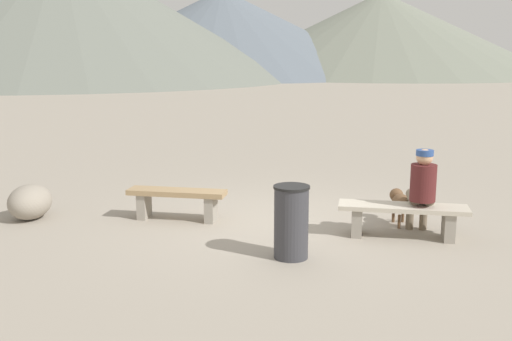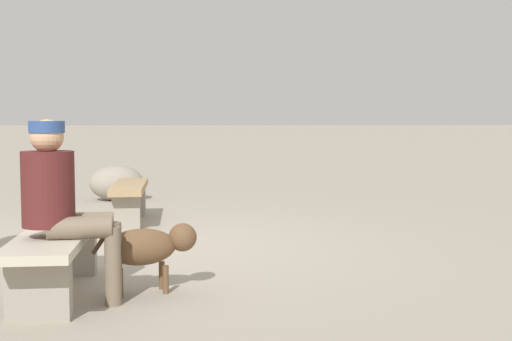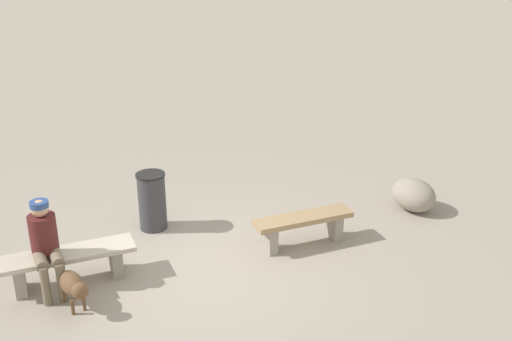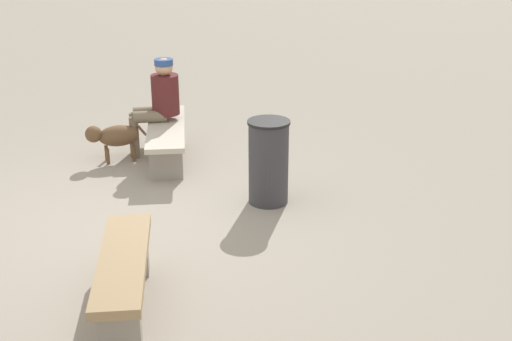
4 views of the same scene
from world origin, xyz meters
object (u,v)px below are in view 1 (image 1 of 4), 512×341
(bench_left, at_px, (177,199))
(bench_right, at_px, (403,215))
(trash_bin, at_px, (291,222))
(boulder, at_px, (30,202))
(seated_person, at_px, (422,185))
(dog, at_px, (401,202))

(bench_left, xyz_separation_m, bench_right, (3.35, -0.13, -0.01))
(trash_bin, bearing_deg, bench_left, 146.87)
(bench_right, xyz_separation_m, trash_bin, (-1.36, -1.17, 0.14))
(trash_bin, xyz_separation_m, boulder, (-4.22, 0.84, -0.19))
(bench_left, relative_size, trash_bin, 1.65)
(bench_left, relative_size, bench_right, 0.86)
(bench_left, distance_m, boulder, 2.28)
(bench_right, xyz_separation_m, seated_person, (0.24, 0.10, 0.41))
(seated_person, distance_m, boulder, 5.86)
(seated_person, height_order, boulder, seated_person)
(bench_left, height_order, seated_person, seated_person)
(bench_left, height_order, dog, dog)
(bench_left, xyz_separation_m, dog, (3.33, 0.53, 0.01))
(bench_right, distance_m, dog, 0.65)
(seated_person, relative_size, dog, 1.69)
(bench_left, bearing_deg, seated_person, -2.79)
(bench_right, bearing_deg, dog, 89.42)
(dog, bearing_deg, trash_bin, 128.65)
(dog, bearing_deg, bench_left, 83.99)
(trash_bin, relative_size, boulder, 1.13)
(bench_right, bearing_deg, seated_person, 19.26)
(bench_right, height_order, dog, dog)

